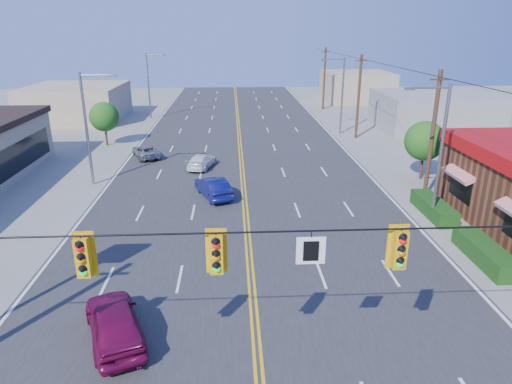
{
  "coord_description": "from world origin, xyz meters",
  "views": [
    {
      "loc": [
        -0.75,
        -10.33,
        10.78
      ],
      "look_at": [
        0.52,
        13.53,
        2.2
      ],
      "focal_mm": 32.0,
      "sensor_mm": 36.0,
      "label": 1
    }
  ],
  "objects_px": {
    "car_magenta": "(114,323)",
    "car_blue": "(213,188)",
    "signal_span": "(259,271)",
    "car_silver": "(146,152)",
    "car_white": "(202,162)"
  },
  "relations": [
    {
      "from": "signal_span",
      "to": "car_white",
      "type": "relative_size",
      "value": 6.24
    },
    {
      "from": "signal_span",
      "to": "car_blue",
      "type": "height_order",
      "value": "signal_span"
    },
    {
      "from": "signal_span",
      "to": "car_white",
      "type": "height_order",
      "value": "signal_span"
    },
    {
      "from": "car_magenta",
      "to": "car_silver",
      "type": "height_order",
      "value": "car_magenta"
    },
    {
      "from": "car_white",
      "to": "car_silver",
      "type": "xyz_separation_m",
      "value": [
        -5.09,
        3.5,
        -0.01
      ]
    },
    {
      "from": "car_magenta",
      "to": "car_blue",
      "type": "distance_m",
      "value": 15.19
    },
    {
      "from": "signal_span",
      "to": "car_silver",
      "type": "bearing_deg",
      "value": 105.8
    },
    {
      "from": "car_blue",
      "to": "car_magenta",
      "type": "bearing_deg",
      "value": 56.94
    },
    {
      "from": "car_magenta",
      "to": "car_silver",
      "type": "xyz_separation_m",
      "value": [
        -3.23,
        25.3,
        -0.2
      ]
    },
    {
      "from": "car_blue",
      "to": "car_silver",
      "type": "height_order",
      "value": "car_blue"
    },
    {
      "from": "car_blue",
      "to": "car_silver",
      "type": "relative_size",
      "value": 1.03
    },
    {
      "from": "signal_span",
      "to": "car_white",
      "type": "distance_m",
      "value": 26.16
    },
    {
      "from": "car_blue",
      "to": "signal_span",
      "type": "bearing_deg",
      "value": 74.49
    },
    {
      "from": "signal_span",
      "to": "car_magenta",
      "type": "bearing_deg",
      "value": 142.73
    },
    {
      "from": "car_silver",
      "to": "car_magenta",
      "type": "bearing_deg",
      "value": 74.55
    }
  ]
}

